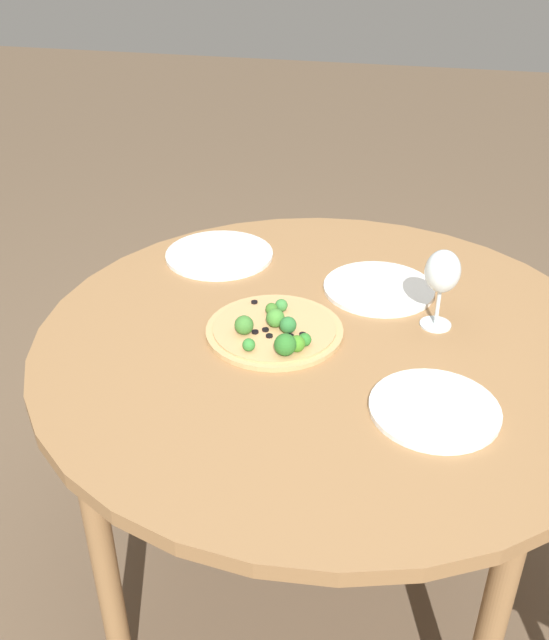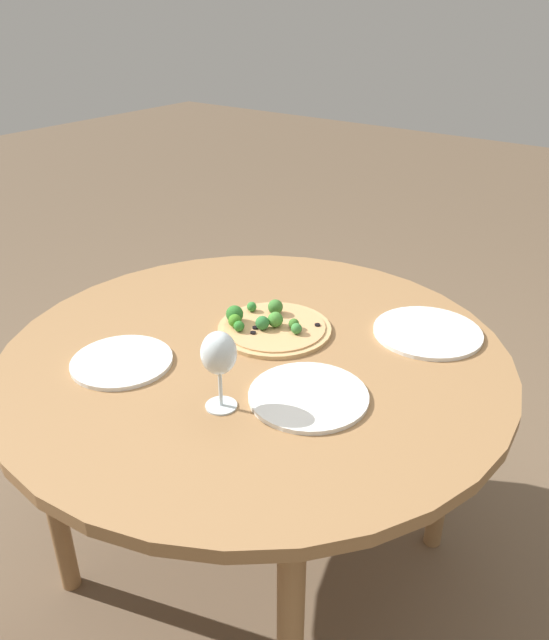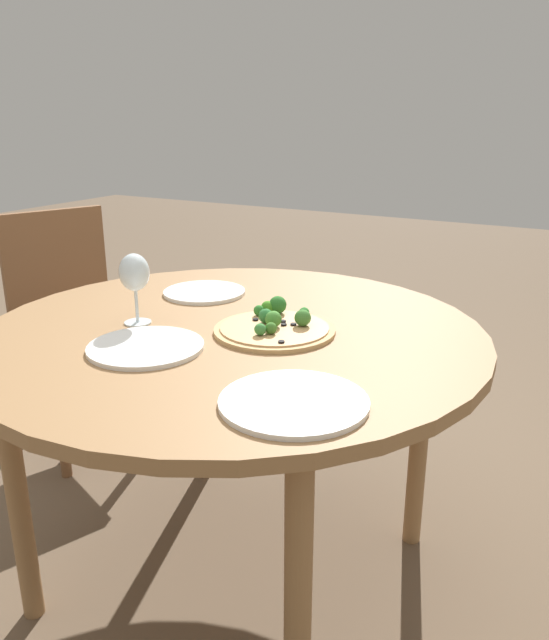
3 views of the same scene
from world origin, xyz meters
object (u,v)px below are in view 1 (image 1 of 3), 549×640
plate_side (219,255)px  pizza (275,330)px  plate_far (434,409)px  plate_near (379,288)px  wine_glass (442,274)px

plate_side → pizza: bearing=33.9°
plate_far → plate_near: bearing=-161.3°
pizza → plate_side: pizza is taller
pizza → wine_glass: bearing=109.7°
plate_near → wine_glass: bearing=46.3°
plate_near → plate_far: bearing=18.7°
wine_glass → plate_far: bearing=1.8°
pizza → plate_far: bearing=61.6°
wine_glass → plate_side: 0.58m
plate_near → plate_far: same height
pizza → plate_near: bearing=142.0°
plate_near → plate_side: same height
wine_glass → plate_near: (-0.12, -0.13, -0.12)m
wine_glass → plate_side: (-0.21, -0.53, -0.12)m
plate_near → plate_side: 0.41m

